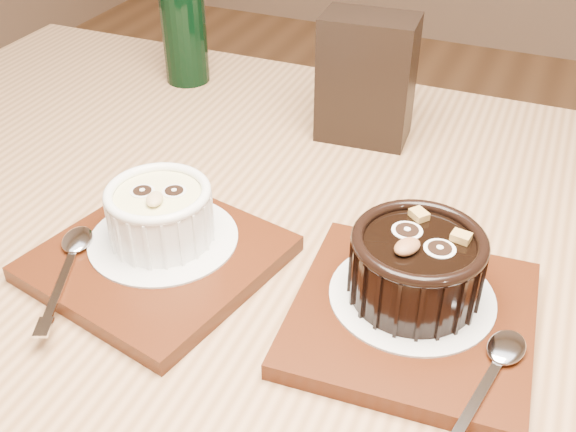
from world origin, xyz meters
name	(u,v)px	position (x,y,z in m)	size (l,w,h in m)	color
table	(312,339)	(0.00, -0.05, 0.66)	(1.21, 0.82, 0.75)	#91653F
tray_left	(158,258)	(-0.12, -0.10, 0.76)	(0.18, 0.18, 0.01)	#491D0C
doily_left	(164,238)	(-0.12, -0.08, 0.77)	(0.13, 0.13, 0.00)	white
ramekin_white	(160,212)	(-0.12, -0.08, 0.79)	(0.09, 0.09, 0.05)	white
spoon_left	(67,265)	(-0.17, -0.15, 0.77)	(0.03, 0.13, 0.01)	silver
tray_right	(412,317)	(0.10, -0.08, 0.76)	(0.18, 0.18, 0.01)	#491D0C
doily_right	(412,295)	(0.10, -0.07, 0.77)	(0.13, 0.13, 0.00)	white
ramekin_dark	(416,263)	(0.10, -0.07, 0.80)	(0.10, 0.10, 0.06)	black
spoon_right	(488,378)	(0.17, -0.13, 0.77)	(0.03, 0.13, 0.01)	silver
condiment_stand	(366,79)	(-0.03, 0.19, 0.82)	(0.10, 0.06, 0.14)	black
green_bottle	(183,19)	(-0.29, 0.25, 0.83)	(0.06, 0.06, 0.21)	black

